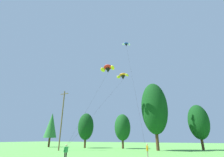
{
  "coord_description": "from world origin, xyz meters",
  "views": [
    {
      "loc": [
        9.55,
        7.56,
        2.29
      ],
      "look_at": [
        0.57,
        24.59,
        9.41
      ],
      "focal_mm": 26.18,
      "sensor_mm": 36.0,
      "label": 1
    }
  ],
  "objects": [
    {
      "name": "kite_flyer_mid",
      "position": [
        2.97,
        29.7,
        0.99
      ],
      "size": [
        0.38,
        0.6,
        1.69
      ],
      "color": "gray",
      "rests_on": "ground_plane"
    },
    {
      "name": "treeline_tree_a",
      "position": [
        -31.24,
        44.83,
        6.2
      ],
      "size": [
        3.78,
        3.78,
        9.9
      ],
      "color": "#472D19",
      "rests_on": "ground_plane"
    },
    {
      "name": "kite_flyer_near",
      "position": [
        -4.43,
        22.9,
        0.99
      ],
      "size": [
        0.29,
        0.59,
        1.69
      ],
      "color": "black",
      "rests_on": "ground_plane"
    },
    {
      "name": "treeline_tree_e",
      "position": [
        9.16,
        49.8,
        5.82
      ],
      "size": [
        4.4,
        4.4,
        9.63
      ],
      "color": "#472D19",
      "rests_on": "ground_plane"
    },
    {
      "name": "parafoil_kite_far_orange",
      "position": [
        -4.07,
        38.53,
        15.35
      ],
      "size": [
        3.14,
        16.26,
        14.83
      ],
      "color": "orange"
    },
    {
      "name": "treeline_tree_b",
      "position": [
        -18.65,
        45.56,
        5.47
      ],
      "size": [
        4.24,
        4.24,
        9.03
      ],
      "color": "#472D19",
      "rests_on": "ground_plane"
    },
    {
      "name": "treeline_tree_c",
      "position": [
        -8.49,
        47.57,
        5.08
      ],
      "size": [
        4.07,
        4.07,
        8.39
      ],
      "color": "#472D19",
      "rests_on": "ground_plane"
    },
    {
      "name": "utility_pole",
      "position": [
        -17.0,
        34.53,
        6.55
      ],
      "size": [
        2.2,
        0.26,
        12.55
      ],
      "color": "brown",
      "rests_on": "ground_plane"
    },
    {
      "name": "treeline_tree_d",
      "position": [
        0.92,
        44.19,
        8.72
      ],
      "size": [
        5.69,
        5.69,
        14.4
      ],
      "color": "#472D19",
      "rests_on": "ground_plane"
    },
    {
      "name": "parafoil_kite_high_red_yellow",
      "position": [
        -7.91,
        38.5,
        17.91
      ],
      "size": [
        5.29,
        16.32,
        17.75
      ],
      "color": "red"
    },
    {
      "name": "parafoil_kite_mid_blue_white",
      "position": [
        -3.77,
        40.51,
        24.47
      ],
      "size": [
        7.56,
        11.68,
        23.88
      ],
      "color": "blue"
    }
  ]
}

